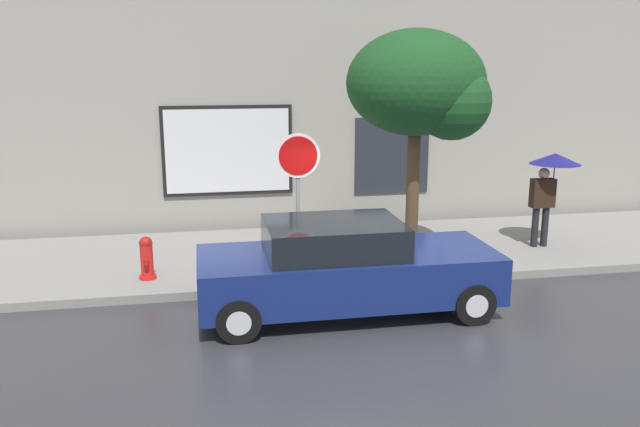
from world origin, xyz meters
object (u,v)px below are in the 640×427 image
parked_car (345,268)px  pedestrian_with_umbrella (551,172)px  fire_hydrant (147,258)px  street_tree (423,88)px  stop_sign (298,177)px

parked_car → pedestrian_with_umbrella: (4.80, 2.42, 0.96)m
parked_car → fire_hydrant: 3.62m
parked_car → street_tree: street_tree is taller
fire_hydrant → stop_sign: size_ratio=0.30×
fire_hydrant → street_tree: size_ratio=0.18×
fire_hydrant → parked_car: bearing=-29.8°
parked_car → stop_sign: bearing=111.0°
parked_car → fire_hydrant: size_ratio=6.07×
stop_sign → pedestrian_with_umbrella: bearing=11.3°
fire_hydrant → stop_sign: (2.61, -0.44, 1.43)m
stop_sign → street_tree: bearing=12.1°
parked_car → street_tree: (1.84, 1.86, 2.68)m
fire_hydrant → street_tree: bearing=0.8°
fire_hydrant → stop_sign: stop_sign is taller
parked_car → street_tree: bearing=45.3°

